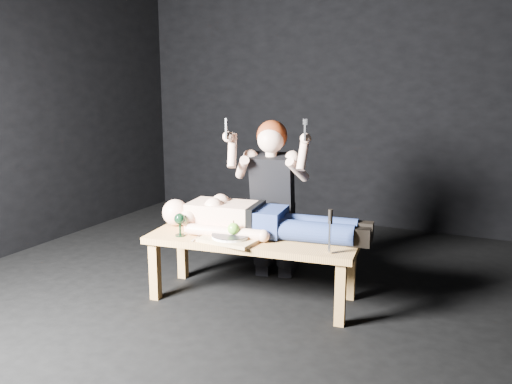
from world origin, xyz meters
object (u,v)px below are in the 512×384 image
Objects in this scene: table at (253,268)px; serving_tray at (231,239)px; lying_man at (262,217)px; goblet at (180,225)px; carving_knife at (330,232)px; kneeling_woman at (274,198)px.

serving_tray reaches higher than table.
serving_tray is (-0.12, -0.23, -0.11)m from lying_man.
carving_knife reaches higher than goblet.
kneeling_woman is at bearing 57.74° from goblet.
goblet is at bearing -163.27° from table.
kneeling_woman reaches higher than serving_tray.
carving_knife is at bearing -18.49° from table.
lying_man is 8.35× the size of goblet.
goblet is 0.57× the size of carving_knife.
table is at bearing -96.55° from kneeling_woman.
table is 8.93× the size of goblet.
serving_tray is 0.68m from carving_knife.
lying_man is (0.03, 0.08, 0.35)m from table.
carving_knife is at bearing 4.57° from goblet.
lying_man is at bearing 63.18° from table.
table is at bearing 23.77° from goblet.
table is 0.29m from serving_tray.
goblet is (-0.41, -0.65, -0.09)m from kneeling_woman.
lying_man is 0.56m from goblet.
goblet is at bearing 177.54° from carving_knife.
serving_tray is at bearing -106.43° from kneeling_woman.
kneeling_woman is 0.78m from goblet.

